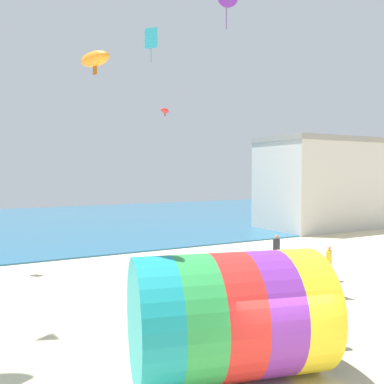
% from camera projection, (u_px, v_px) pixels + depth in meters
% --- Properties ---
extents(sea, '(120.00, 40.00, 0.10)m').
position_uv_depth(sea, '(33.00, 224.00, 44.66)').
color(sea, '#236084').
rests_on(sea, ground).
extents(giant_inflatable_tube, '(5.77, 4.52, 3.35)m').
position_uv_depth(giant_inflatable_tube, '(229.00, 315.00, 11.48)').
color(giant_inflatable_tube, teal).
rests_on(giant_inflatable_tube, ground).
extents(kite_handler, '(0.41, 0.31, 1.61)m').
position_uv_depth(kite_handler, '(329.00, 322.00, 13.40)').
color(kite_handler, '#726651').
rests_on(kite_handler, ground).
extents(kite_purple_delta, '(1.25, 1.26, 1.75)m').
position_uv_depth(kite_purple_delta, '(226.00, 1.00, 19.64)').
color(kite_purple_delta, purple).
extents(kite_cyan_diamond, '(0.60, 0.71, 2.15)m').
position_uv_depth(kite_cyan_diamond, '(151.00, 39.00, 27.06)').
color(kite_cyan_diamond, '#2DB2C6').
extents(kite_orange_parafoil, '(0.85, 1.30, 0.65)m').
position_uv_depth(kite_orange_parafoil, '(95.00, 59.00, 11.37)').
color(kite_orange_parafoil, orange).
extents(kite_red_parafoil, '(1.03, 0.99, 0.53)m').
position_uv_depth(kite_red_parafoil, '(165.00, 111.00, 27.82)').
color(kite_red_parafoil, red).
extents(bystander_near_water, '(0.37, 0.42, 1.78)m').
position_uv_depth(bystander_near_water, '(276.00, 249.00, 25.31)').
color(bystander_near_water, '#383D56').
rests_on(bystander_near_water, ground).
extents(bystander_mid_beach, '(0.42, 0.38, 1.81)m').
position_uv_depth(bystander_mid_beach, '(329.00, 262.00, 21.55)').
color(bystander_mid_beach, '#383D56').
rests_on(bystander_mid_beach, ground).
extents(promenade_building, '(11.39, 7.02, 8.74)m').
position_uv_depth(promenade_building, '(320.00, 183.00, 41.44)').
color(promenade_building, beige).
rests_on(promenade_building, ground).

